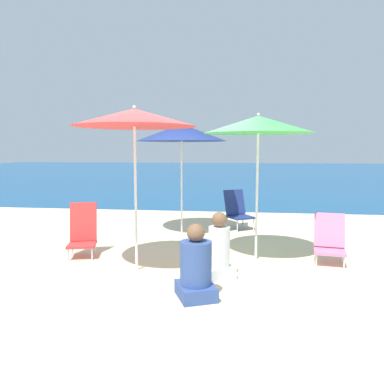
% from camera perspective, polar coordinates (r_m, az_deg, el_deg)
% --- Properties ---
extents(ground_plane, '(60.00, 60.00, 0.00)m').
position_cam_1_polar(ground_plane, '(5.65, -4.33, -10.93)').
color(ground_plane, beige).
extents(sea_water, '(60.00, 40.00, 0.01)m').
position_cam_1_polar(sea_water, '(30.22, 5.19, 3.17)').
color(sea_water, navy).
rests_on(sea_water, ground).
extents(beach_umbrella_green, '(1.63, 1.63, 2.23)m').
position_cam_1_polar(beach_umbrella_green, '(5.73, 10.07, 10.05)').
color(beach_umbrella_green, white).
rests_on(beach_umbrella_green, ground).
extents(beach_umbrella_navy, '(1.79, 1.79, 2.24)m').
position_cam_1_polar(beach_umbrella_navy, '(7.52, -1.61, 9.03)').
color(beach_umbrella_navy, white).
rests_on(beach_umbrella_navy, ground).
extents(beach_umbrella_red, '(1.68, 1.68, 2.28)m').
position_cam_1_polar(beach_umbrella_red, '(5.19, -8.78, 11.10)').
color(beach_umbrella_red, white).
rests_on(beach_umbrella_red, ground).
extents(beach_chair_pink, '(0.52, 0.59, 0.72)m').
position_cam_1_polar(beach_chair_pink, '(6.02, 20.22, -6.85)').
color(beach_chair_pink, silver).
rests_on(beach_chair_pink, ground).
extents(beach_chair_navy, '(0.71, 0.74, 0.82)m').
position_cam_1_polar(beach_chair_navy, '(8.13, 6.92, -2.67)').
color(beach_chair_navy, silver).
rests_on(beach_chair_navy, ground).
extents(beach_chair_red, '(0.53, 0.58, 0.84)m').
position_cam_1_polar(beach_chair_red, '(6.26, -16.31, -5.74)').
color(beach_chair_red, silver).
rests_on(beach_chair_red, ground).
extents(person_seated_near, '(0.55, 0.59, 0.86)m').
position_cam_1_polar(person_seated_near, '(4.34, 0.59, -11.57)').
color(person_seated_near, '#334C8C').
rests_on(person_seated_near, ground).
extents(person_seated_far, '(0.47, 0.46, 0.88)m').
position_cam_1_polar(person_seated_far, '(4.99, 4.14, -8.86)').
color(person_seated_far, silver).
rests_on(person_seated_far, ground).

